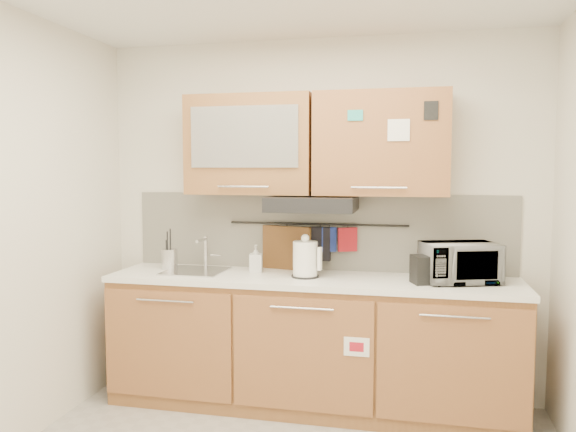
% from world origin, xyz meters
% --- Properties ---
extents(wall_back, '(3.20, 0.00, 3.20)m').
position_xyz_m(wall_back, '(0.00, 1.50, 1.30)').
color(wall_back, silver).
rests_on(wall_back, ground).
extents(base_cabinet, '(2.80, 0.64, 0.88)m').
position_xyz_m(base_cabinet, '(0.00, 1.19, 0.41)').
color(base_cabinet, olive).
rests_on(base_cabinet, floor).
extents(countertop, '(2.82, 0.62, 0.04)m').
position_xyz_m(countertop, '(0.00, 1.19, 0.90)').
color(countertop, white).
rests_on(countertop, base_cabinet).
extents(backsplash, '(2.80, 0.02, 0.56)m').
position_xyz_m(backsplash, '(0.00, 1.49, 1.20)').
color(backsplash, silver).
rests_on(backsplash, countertop).
extents(upper_cabinets, '(1.82, 0.37, 0.70)m').
position_xyz_m(upper_cabinets, '(-0.00, 1.32, 1.83)').
color(upper_cabinets, olive).
rests_on(upper_cabinets, wall_back).
extents(range_hood, '(0.60, 0.46, 0.10)m').
position_xyz_m(range_hood, '(0.00, 1.25, 1.42)').
color(range_hood, black).
rests_on(range_hood, upper_cabinets).
extents(sink, '(0.42, 0.40, 0.26)m').
position_xyz_m(sink, '(-0.85, 1.21, 0.92)').
color(sink, silver).
rests_on(sink, countertop).
extents(utensil_rail, '(1.30, 0.02, 0.02)m').
position_xyz_m(utensil_rail, '(0.00, 1.45, 1.26)').
color(utensil_rail, black).
rests_on(utensil_rail, backsplash).
extents(utensil_crock, '(0.13, 0.13, 0.30)m').
position_xyz_m(utensil_crock, '(-1.08, 1.26, 1.00)').
color(utensil_crock, silver).
rests_on(utensil_crock, countertop).
extents(kettle, '(0.22, 0.20, 0.30)m').
position_xyz_m(kettle, '(-0.03, 1.17, 1.04)').
color(kettle, white).
rests_on(kettle, countertop).
extents(toaster, '(0.28, 0.22, 0.18)m').
position_xyz_m(toaster, '(0.80, 1.14, 1.01)').
color(toaster, black).
rests_on(toaster, countertop).
extents(microwave, '(0.55, 0.45, 0.26)m').
position_xyz_m(microwave, '(0.98, 1.22, 1.05)').
color(microwave, '#999999').
rests_on(microwave, countertop).
extents(soap_bottle, '(0.10, 0.11, 0.20)m').
position_xyz_m(soap_bottle, '(-0.42, 1.28, 1.02)').
color(soap_bottle, '#999999').
rests_on(soap_bottle, countertop).
extents(cutting_board, '(0.38, 0.11, 0.47)m').
position_xyz_m(cutting_board, '(-0.23, 1.44, 1.00)').
color(cutting_board, brown).
rests_on(cutting_board, utensil_rail).
extents(oven_mitt, '(0.11, 0.05, 0.18)m').
position_xyz_m(oven_mitt, '(0.09, 1.44, 1.15)').
color(oven_mitt, navy).
rests_on(oven_mitt, utensil_rail).
extents(dark_pouch, '(0.16, 0.06, 0.24)m').
position_xyz_m(dark_pouch, '(0.02, 1.44, 1.12)').
color(dark_pouch, black).
rests_on(dark_pouch, utensil_rail).
extents(pot_holder, '(0.14, 0.08, 0.17)m').
position_xyz_m(pot_holder, '(0.22, 1.44, 1.15)').
color(pot_holder, '#A81620').
rests_on(pot_holder, utensil_rail).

